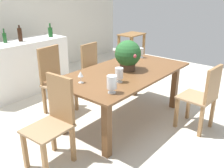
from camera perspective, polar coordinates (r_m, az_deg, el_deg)
name	(u,v)px	position (r m, az deg, el deg)	size (l,w,h in m)	color
ground_plane	(109,113)	(4.00, -0.58, -6.58)	(7.04, 7.04, 0.00)	beige
back_wall	(10,16)	(5.61, -22.07, 13.93)	(6.40, 0.10, 2.60)	beige
dining_table	(124,79)	(3.59, 2.73, 1.12)	(1.96, 1.07, 0.75)	brown
chair_far_left	(54,77)	(3.98, -12.87, 1.53)	(0.47, 0.44, 1.03)	olive
chair_far_right	(94,67)	(4.56, -4.03, 3.89)	(0.44, 0.47, 0.92)	olive
chair_head_end	(54,118)	(2.82, -12.89, -7.43)	(0.49, 0.43, 0.99)	olive
chair_near_right	(203,95)	(3.57, 19.91, -2.38)	(0.45, 0.46, 0.93)	olive
flower_centerpiece	(128,55)	(3.55, 3.59, 6.63)	(0.38, 0.37, 0.42)	#4C3828
crystal_vase_left	(112,83)	(2.79, -0.04, 0.29)	(0.11, 0.11, 0.20)	silver
crystal_vase_center_near	(119,74)	(3.11, 1.62, 2.32)	(0.10, 0.10, 0.18)	silver
crystal_vase_right	(141,52)	(4.25, 6.54, 7.15)	(0.09, 0.09, 0.16)	silver
wine_glass	(81,75)	(3.11, -7.11, 2.13)	(0.07, 0.07, 0.15)	silver
kitchen_counter	(24,67)	(4.93, -19.26, 3.61)	(1.66, 0.56, 0.95)	silver
wine_bottle_amber	(20,34)	(4.79, -20.04, 10.45)	(0.07, 0.07, 0.29)	black
wine_bottle_green	(50,32)	(5.07, -13.72, 11.36)	(0.08, 0.08, 0.26)	#194C1E
wine_bottle_tall	(5,37)	(4.78, -23.05, 9.64)	(0.06, 0.06, 0.24)	#194C1E
side_table	(132,42)	(6.36, 4.44, 9.33)	(0.64, 0.44, 0.78)	brown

